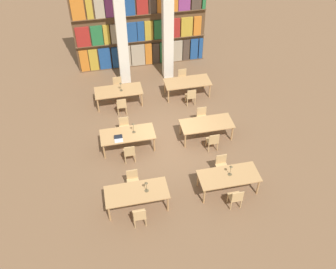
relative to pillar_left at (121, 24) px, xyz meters
name	(u,v)px	position (x,y,z in m)	size (l,w,h in m)	color
ground_plane	(167,142)	(1.07, -4.80, -3.00)	(40.00, 40.00, 0.00)	brown
bookshelf_bank	(140,17)	(1.07, 1.32, -0.37)	(6.54, 0.35, 5.50)	brown
pillar_left	(121,24)	(0.00, 0.00, 0.00)	(0.48, 0.48, 6.00)	silver
pillar_center	(168,19)	(2.14, 0.00, 0.00)	(0.48, 0.48, 6.00)	silver
reading_table_0	(137,193)	(-0.56, -7.74, -2.33)	(2.12, 0.96, 0.75)	tan
chair_0	(139,216)	(-0.59, -8.50, -2.53)	(0.42, 0.40, 0.87)	tan
chair_1	(133,180)	(-0.59, -6.98, -2.53)	(0.42, 0.40, 0.87)	tan
desk_lamp_0	(146,185)	(-0.22, -7.76, -1.95)	(0.14, 0.14, 0.45)	brown
reading_table_1	(229,177)	(2.68, -7.69, -2.33)	(2.12, 0.96, 0.75)	tan
chair_2	(236,197)	(2.69, -8.45, -2.53)	(0.42, 0.40, 0.87)	tan
chair_3	(222,165)	(2.69, -6.93, -2.53)	(0.42, 0.40, 0.87)	tan
desk_lamp_1	(231,169)	(2.72, -7.65, -1.95)	(0.14, 0.14, 0.46)	brown
reading_table_2	(128,135)	(-0.48, -4.81, -2.33)	(2.12, 0.96, 0.75)	tan
chair_4	(129,152)	(-0.53, -5.57, -2.53)	(0.42, 0.40, 0.87)	tan
chair_5	(124,127)	(-0.53, -4.05, -2.53)	(0.42, 0.40, 0.87)	tan
desk_lamp_2	(133,126)	(-0.22, -4.77, -1.93)	(0.14, 0.14, 0.48)	brown
laptop	(119,139)	(-0.86, -5.09, -2.22)	(0.32, 0.22, 0.21)	silver
reading_table_3	(207,125)	(2.72, -4.85, -2.33)	(2.12, 0.96, 0.75)	tan
chair_6	(213,141)	(2.76, -5.61, -2.53)	(0.42, 0.40, 0.87)	tan
chair_7	(202,117)	(2.76, -4.08, -2.53)	(0.42, 0.40, 0.87)	tan
reading_table_4	(119,92)	(-0.50, -1.83, -2.33)	(2.12, 0.96, 0.75)	tan
chair_8	(122,105)	(-0.47, -2.60, -2.53)	(0.42, 0.40, 0.87)	tan
chair_9	(118,86)	(-0.47, -1.07, -2.53)	(0.42, 0.40, 0.87)	tan
desk_lamp_3	(121,85)	(-0.38, -1.88, -1.96)	(0.14, 0.14, 0.44)	brown
reading_table_5	(187,83)	(2.69, -1.80, -2.33)	(2.12, 0.96, 0.75)	tan
chair_10	(191,96)	(2.66, -2.57, -2.53)	(0.42, 0.40, 0.87)	tan
chair_11	(183,78)	(2.66, -1.04, -2.53)	(0.42, 0.40, 0.87)	tan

